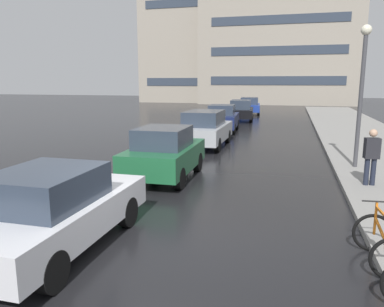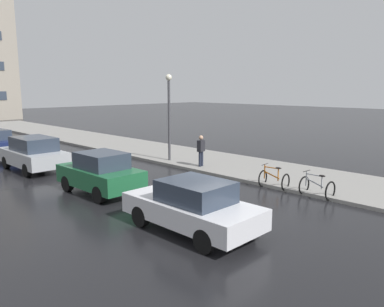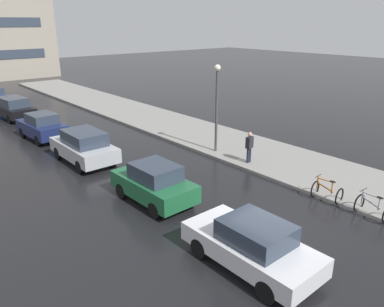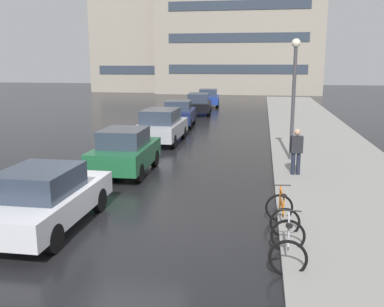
# 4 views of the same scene
# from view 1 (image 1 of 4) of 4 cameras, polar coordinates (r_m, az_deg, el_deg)

# --- Properties ---
(ground_plane) EXTENTS (140.00, 140.00, 0.00)m
(ground_plane) POSITION_cam_1_polar(r_m,az_deg,el_deg) (7.19, -3.72, -14.26)
(ground_plane) COLOR black
(bicycle_second) EXTENTS (0.81, 1.16, 0.99)m
(bicycle_second) POSITION_cam_1_polar(r_m,az_deg,el_deg) (7.20, 26.97, -12.00)
(bicycle_second) COLOR black
(bicycle_second) RESTS_ON ground
(car_white) EXTENTS (1.92, 4.24, 1.53)m
(car_white) POSITION_cam_1_polar(r_m,az_deg,el_deg) (7.34, -20.55, -7.98)
(car_white) COLOR silver
(car_white) RESTS_ON ground
(car_green) EXTENTS (1.88, 3.78, 1.65)m
(car_green) POSITION_cam_1_polar(r_m,az_deg,el_deg) (11.89, -4.22, 0.09)
(car_green) COLOR #1E6038
(car_green) RESTS_ON ground
(car_silver) EXTENTS (1.97, 4.32, 1.70)m
(car_silver) POSITION_cam_1_polar(r_m,az_deg,el_deg) (17.75, 1.95, 3.83)
(car_silver) COLOR #B2B5BA
(car_silver) RESTS_ON ground
(car_navy) EXTENTS (2.04, 3.90, 1.65)m
(car_navy) POSITION_cam_1_polar(r_m,az_deg,el_deg) (23.13, 4.61, 5.37)
(car_navy) COLOR navy
(car_navy) RESTS_ON ground
(car_black) EXTENTS (2.20, 4.46, 1.63)m
(car_black) POSITION_cam_1_polar(r_m,az_deg,el_deg) (29.69, 7.44, 6.55)
(car_black) COLOR black
(car_black) RESTS_ON ground
(car_blue) EXTENTS (2.26, 4.37, 1.57)m
(car_blue) POSITION_cam_1_polar(r_m,az_deg,el_deg) (35.79, 8.74, 7.18)
(car_blue) COLOR navy
(car_blue) RESTS_ON ground
(pedestrian) EXTENTS (0.43, 0.30, 1.75)m
(pedestrian) POSITION_cam_1_polar(r_m,az_deg,el_deg) (11.70, 25.65, -0.32)
(pedestrian) COLOR #1E2333
(pedestrian) RESTS_ON ground
(streetlamp) EXTENTS (0.34, 0.34, 4.87)m
(streetlamp) POSITION_cam_1_polar(r_m,az_deg,el_deg) (13.88, 24.48, 9.90)
(streetlamp) COLOR #424247
(streetlamp) RESTS_ON ground
(building_facade_main) EXTENTS (20.63, 10.32, 17.47)m
(building_facade_main) POSITION_cam_1_polar(r_m,az_deg,el_deg) (55.23, 13.13, 16.58)
(building_facade_main) COLOR #9E9384
(building_facade_main) RESTS_ON ground
(building_facade_side) EXTENTS (14.93, 9.45, 16.53)m
(building_facade_side) POSITION_cam_1_polar(r_m,az_deg,el_deg) (58.59, 0.60, 16.05)
(building_facade_side) COLOR #9E9384
(building_facade_side) RESTS_ON ground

